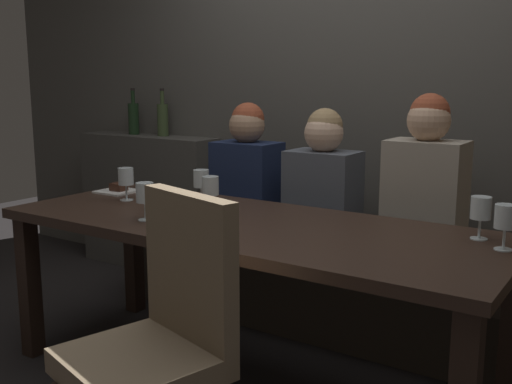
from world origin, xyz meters
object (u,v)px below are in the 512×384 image
at_px(wine_glass_near_left, 210,188).
at_px(espresso_cup, 166,196).
at_px(dining_table, 245,241).
at_px(banquette_bench, 319,289).
at_px(wine_glass_end_right, 481,209).
at_px(dessert_plate, 118,190).
at_px(wine_glass_far_right, 145,194).
at_px(chair_near_side, 162,327).
at_px(diner_bearded, 323,185).
at_px(diner_redhead, 247,174).
at_px(wine_bottle_dark_red, 134,117).
at_px(wine_glass_near_right, 126,178).
at_px(wine_glass_end_left, 201,179).
at_px(wine_glass_center_back, 505,219).
at_px(wine_bottle_pale_label, 163,119).
at_px(diner_far_end, 425,186).

xyz_separation_m(wine_glass_near_left, espresso_cup, (-0.34, 0.08, -0.09)).
bearing_deg(dining_table, banquette_bench, 90.00).
relative_size(wine_glass_end_right, dessert_plate, 0.86).
xyz_separation_m(wine_glass_far_right, espresso_cup, (-0.21, 0.37, -0.09)).
distance_m(dining_table, espresso_cup, 0.60).
bearing_deg(chair_near_side, wine_glass_far_right, 137.35).
relative_size(dining_table, diner_bearded, 2.96).
relative_size(banquette_bench, wine_glass_end_right, 15.24).
relative_size(diner_redhead, wine_glass_far_right, 4.64).
xyz_separation_m(wine_bottle_dark_red, wine_glass_near_left, (1.46, -0.99, -0.22)).
relative_size(banquette_bench, wine_glass_near_right, 15.24).
distance_m(dining_table, dessert_plate, 0.97).
distance_m(wine_glass_end_left, wine_glass_center_back, 1.41).
distance_m(wine_bottle_pale_label, wine_glass_end_left, 1.37).
xyz_separation_m(diner_redhead, diner_far_end, (1.01, 0.02, 0.03)).
distance_m(diner_redhead, espresso_cup, 0.57).
height_order(diner_far_end, wine_bottle_dark_red, wine_bottle_dark_red).
distance_m(wine_glass_near_right, dessert_plate, 0.26).
distance_m(chair_near_side, wine_glass_end_left, 1.13).
relative_size(banquette_bench, wine_glass_center_back, 15.24).
bearing_deg(wine_glass_center_back, wine_glass_near_right, -176.80).
relative_size(wine_glass_end_left, wine_glass_center_back, 1.00).
bearing_deg(wine_glass_far_right, wine_glass_center_back, 14.83).
height_order(wine_glass_end_left, wine_glass_far_right, same).
bearing_deg(wine_glass_end_right, wine_bottle_dark_red, 162.77).
relative_size(wine_bottle_pale_label, dessert_plate, 1.72).
height_order(diner_redhead, diner_far_end, diner_far_end).
height_order(wine_glass_end_left, wine_glass_center_back, same).
bearing_deg(wine_glass_end_left, dessert_plate, -177.30).
bearing_deg(espresso_cup, wine_glass_near_left, -12.90).
height_order(wine_bottle_dark_red, wine_glass_near_right, wine_bottle_dark_red).
relative_size(chair_near_side, espresso_cup, 8.17).
bearing_deg(wine_glass_end_right, dessert_plate, -177.77).
xyz_separation_m(banquette_bench, dessert_plate, (-0.95, -0.53, 0.53)).
height_order(dining_table, diner_redhead, diner_redhead).
distance_m(wine_bottle_dark_red, wine_glass_far_right, 1.86).
height_order(wine_bottle_pale_label, wine_glass_far_right, wine_bottle_pale_label).
bearing_deg(dessert_plate, espresso_cup, -4.88).
xyz_separation_m(banquette_bench, wine_glass_far_right, (-0.37, -0.92, 0.62)).
bearing_deg(espresso_cup, wine_glass_end_left, 18.29).
relative_size(chair_near_side, wine_glass_center_back, 5.98).
bearing_deg(wine_glass_center_back, wine_glass_end_left, 177.64).
distance_m(diner_far_end, wine_glass_center_back, 0.75).
relative_size(dining_table, chair_near_side, 2.24).
distance_m(dining_table, wine_glass_near_left, 0.32).
bearing_deg(wine_glass_end_right, diner_redhead, 161.70).
height_order(wine_glass_near_right, wine_glass_end_right, same).
height_order(diner_redhead, wine_glass_end_right, diner_redhead).
bearing_deg(diner_redhead, chair_near_side, -65.49).
bearing_deg(diner_bearded, wine_glass_end_left, -130.10).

